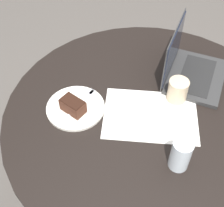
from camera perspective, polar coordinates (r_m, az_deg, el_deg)
ground_plane at (r=1.90m, az=4.61°, el=-16.44°), size 12.00×12.00×0.00m
dining_table at (r=1.38m, az=6.12°, el=-5.78°), size 1.16×1.16×0.76m
paper_document at (r=1.24m, az=7.03°, el=-2.15°), size 0.45×0.40×0.00m
plate at (r=1.26m, az=-6.67°, el=-0.76°), size 0.23×0.23×0.01m
cake_slice at (r=1.22m, az=-7.16°, el=-0.40°), size 0.10×0.07×0.06m
fork at (r=1.27m, az=-5.16°, el=0.63°), size 0.03×0.17×0.00m
coffee_glass at (r=1.28m, az=11.90°, el=2.31°), size 0.08×0.08×0.10m
water_glass at (r=1.08m, az=12.44°, el=-9.09°), size 0.07×0.07×0.13m
laptop at (r=1.40m, az=14.12°, el=6.06°), size 0.29×0.34×0.24m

